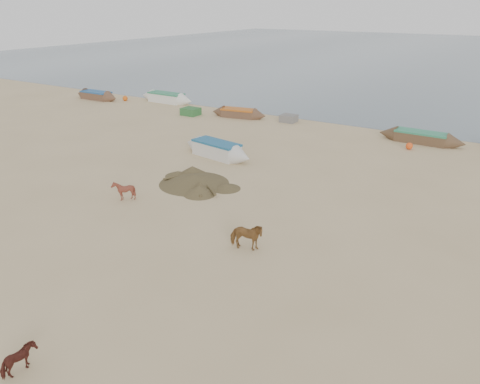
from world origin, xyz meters
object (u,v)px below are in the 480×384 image
(cow_adult, at_px, (246,236))
(calf_front, at_px, (124,191))
(calf_right, at_px, (20,361))
(near_canoe, at_px, (217,149))

(cow_adult, height_order, calf_front, cow_adult)
(calf_front, bearing_deg, calf_right, 28.99)
(near_canoe, bearing_deg, calf_front, -79.30)
(calf_front, relative_size, near_canoe, 0.18)
(calf_right, bearing_deg, cow_adult, -31.58)
(cow_adult, distance_m, near_canoe, 11.75)
(calf_right, bearing_deg, near_canoe, -2.39)
(cow_adult, height_order, calf_right, cow_adult)
(cow_adult, bearing_deg, near_canoe, 23.21)
(cow_adult, relative_size, near_canoe, 0.25)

